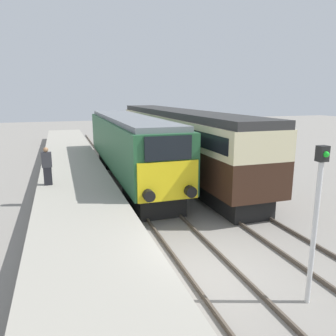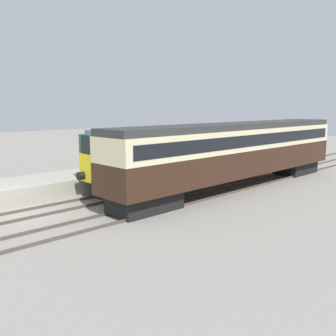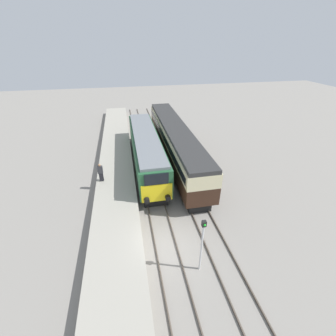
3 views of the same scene
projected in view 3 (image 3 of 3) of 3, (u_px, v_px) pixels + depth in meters
ground_plane at (166, 247)px, 15.35m from camera, size 120.00×120.00×0.00m
platform_left at (116, 183)px, 21.33m from camera, size 3.50×50.00×1.00m
rails_near_track at (155, 202)px, 19.56m from camera, size 1.51×60.00×0.14m
rails_far_track at (193, 197)px, 20.13m from camera, size 1.50×60.00×0.14m
locomotive at (146, 149)px, 23.90m from camera, size 2.70×15.37×3.85m
passenger_carriage at (175, 140)px, 25.18m from camera, size 2.75×19.76×4.13m
person_on_platform at (101, 173)px, 20.30m from camera, size 0.44×0.26×1.76m
signal_post at (202, 242)px, 12.75m from camera, size 0.24×0.28×3.96m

